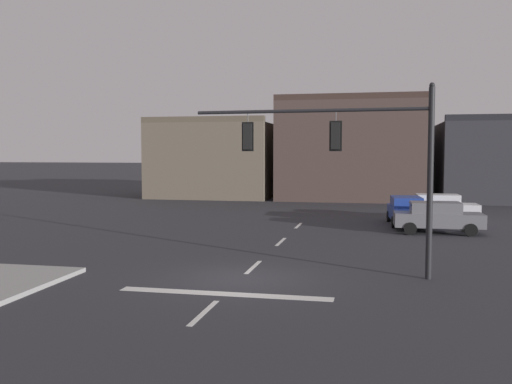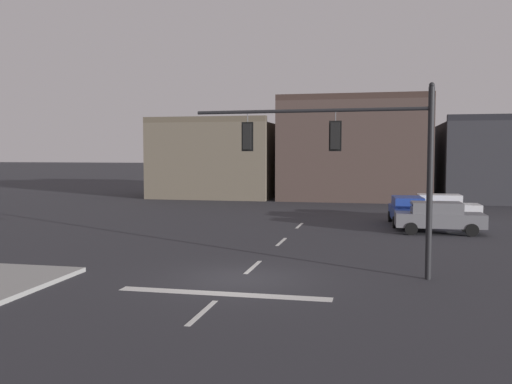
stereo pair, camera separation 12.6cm
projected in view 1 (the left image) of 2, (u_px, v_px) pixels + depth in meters
name	position (u px, v px, depth m)	size (l,w,h in m)	color
ground_plane	(240.00, 279.00, 18.65)	(400.00, 400.00, 0.00)	#2B2B30
stop_bar_paint	(224.00, 294.00, 16.69)	(6.40, 0.50, 0.01)	silver
lane_centreline	(253.00, 267.00, 20.60)	(0.16, 26.40, 0.01)	silver
signal_mast_near_side	(355.00, 151.00, 19.03)	(8.08, 0.64, 6.39)	black
car_lot_nearside	(406.00, 210.00, 32.60)	(2.17, 4.55, 1.61)	navy
car_lot_middle	(439.00, 207.00, 34.54)	(4.51, 2.04, 1.61)	silver
car_lot_farside	(437.00, 217.00, 29.19)	(4.51, 2.03, 1.61)	slate
building_row	(355.00, 157.00, 51.77)	(35.91, 12.10, 8.98)	#665B4C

